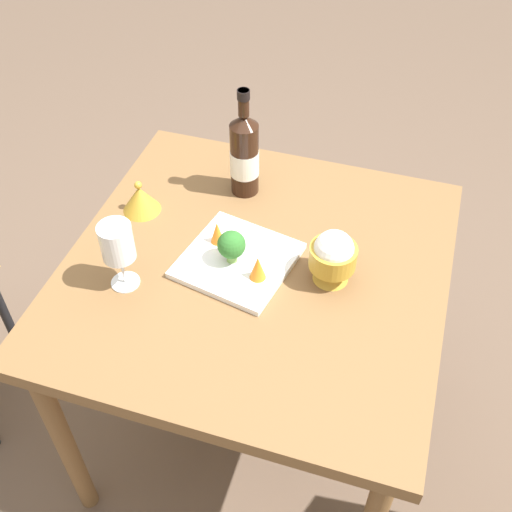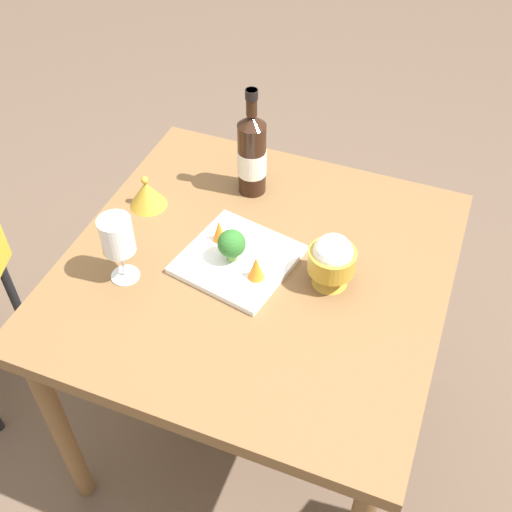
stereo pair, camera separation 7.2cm
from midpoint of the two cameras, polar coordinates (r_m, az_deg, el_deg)
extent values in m
plane|color=brown|center=(2.11, 1.00, -14.88)|extent=(8.00, 8.00, 0.00)
cube|color=brown|center=(1.53, 1.34, -1.35)|extent=(0.91, 0.91, 0.04)
cylinder|color=brown|center=(1.76, -16.21, -15.02)|extent=(0.05, 0.05, 0.70)
cylinder|color=brown|center=(2.16, -5.02, 1.82)|extent=(0.05, 0.05, 0.70)
cylinder|color=brown|center=(2.03, 15.67, -3.85)|extent=(0.05, 0.05, 0.70)
cylinder|color=black|center=(2.25, -20.02, -4.18)|extent=(0.03, 0.03, 0.43)
cylinder|color=black|center=(1.66, 0.88, 8.83)|extent=(0.08, 0.07, 0.21)
cone|color=black|center=(1.59, 0.92, 12.25)|extent=(0.08, 0.07, 0.03)
cylinder|color=black|center=(1.56, 0.95, 13.78)|extent=(0.03, 0.03, 0.07)
cylinder|color=black|center=(1.55, 0.96, 14.50)|extent=(0.03, 0.03, 0.02)
cylinder|color=silver|center=(1.66, 0.87, 8.54)|extent=(0.08, 0.08, 0.07)
cylinder|color=white|center=(1.51, -10.48, -1.80)|extent=(0.07, 0.07, 0.00)
cylinder|color=white|center=(1.48, -10.71, -0.63)|extent=(0.01, 0.01, 0.08)
cylinder|color=white|center=(1.42, -11.18, 1.82)|extent=(0.08, 0.08, 0.09)
cone|color=gold|center=(1.47, 8.15, -1.80)|extent=(0.08, 0.08, 0.04)
cylinder|color=gold|center=(1.44, 8.35, -0.45)|extent=(0.11, 0.11, 0.05)
sphere|color=white|center=(1.42, 8.44, 0.18)|extent=(0.09, 0.09, 0.09)
cone|color=gold|center=(1.67, -8.70, 5.60)|extent=(0.10, 0.10, 0.07)
sphere|color=gold|center=(1.64, -8.87, 6.82)|extent=(0.02, 0.02, 0.02)
cube|color=white|center=(1.51, -0.31, -0.34)|extent=(0.29, 0.29, 0.02)
cylinder|color=#729E4C|center=(1.49, -0.83, 0.08)|extent=(0.03, 0.03, 0.03)
sphere|color=#2D6B28|center=(1.47, -0.84, 1.11)|extent=(0.07, 0.07, 0.07)
cone|color=orange|center=(1.53, -2.04, 2.31)|extent=(0.03, 0.03, 0.06)
cone|color=orange|center=(1.44, 1.43, -1.10)|extent=(0.04, 0.04, 0.06)
camera|label=1|loc=(0.04, -88.62, 1.40)|focal=43.89mm
camera|label=2|loc=(0.04, 91.38, -1.40)|focal=43.89mm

